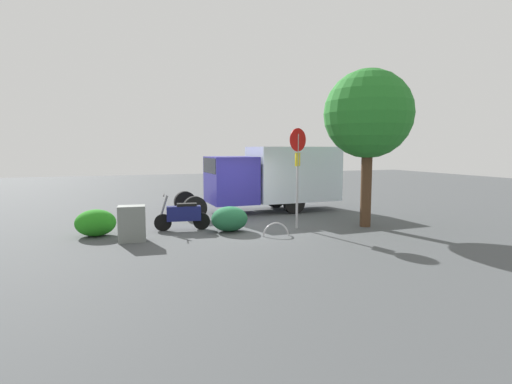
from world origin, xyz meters
TOP-DOWN VIEW (x-y plane):
  - ground_plane at (0.00, 0.00)m, footprint 60.00×60.00m
  - box_truck_near at (-2.02, -2.94)m, footprint 6.87×2.35m
  - motorcycle at (2.24, -0.12)m, footprint 1.81×0.59m
  - stop_sign at (-1.40, 0.87)m, footprint 0.71×0.33m
  - street_tree at (-3.78, 1.32)m, footprint 2.97×2.97m
  - utility_cabinet at (3.90, 0.99)m, footprint 0.80×0.56m
  - bike_rack_hoop at (-0.29, 1.69)m, footprint 0.85×0.10m
  - shrub_near_sign at (0.86, 0.55)m, footprint 1.19×0.98m
  - shrub_mid_verge at (4.92, -0.13)m, footprint 1.20×0.99m

SIDE VIEW (x-z plane):
  - ground_plane at x=0.00m, z-range 0.00..0.00m
  - bike_rack_hoop at x=-0.29m, z-range -0.43..0.43m
  - shrub_near_sign at x=0.86m, z-range 0.00..0.81m
  - shrub_mid_verge at x=4.92m, z-range 0.00..0.82m
  - utility_cabinet at x=3.90m, z-range 0.00..1.04m
  - motorcycle at x=2.24m, z-range -0.08..1.12m
  - box_truck_near at x=-2.02m, z-range 0.17..2.92m
  - stop_sign at x=-1.40m, z-range 0.56..3.90m
  - street_tree at x=-3.78m, z-range 1.14..6.46m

